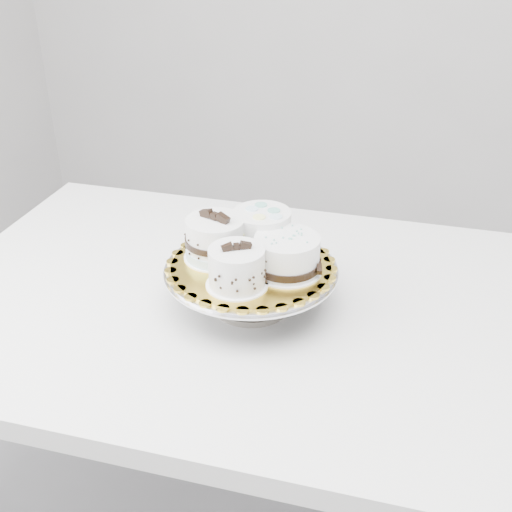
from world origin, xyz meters
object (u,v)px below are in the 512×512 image
(table, at_px, (249,327))
(cake_swirl, at_px, (237,268))
(cake_banded, at_px, (215,240))
(cake_stand, at_px, (251,279))
(cake_ribbon, at_px, (287,255))
(cake_dots, at_px, (262,231))
(cake_board, at_px, (251,265))

(table, relative_size, cake_swirl, 9.69)
(cake_swirl, xyz_separation_m, cake_banded, (-0.07, 0.08, 0.00))
(cake_stand, relative_size, cake_swirl, 2.40)
(cake_ribbon, bearing_deg, cake_dots, 120.32)
(cake_stand, xyz_separation_m, cake_board, (0.00, 0.00, 0.03))
(cake_ribbon, bearing_deg, cake_swirl, -150.08)
(cake_swirl, height_order, cake_banded, cake_banded)
(table, bearing_deg, cake_ribbon, -20.62)
(table, relative_size, cake_board, 4.40)
(cake_stand, distance_m, cake_swirl, 0.10)
(table, distance_m, cake_swirl, 0.22)
(table, distance_m, cake_dots, 0.21)
(table, height_order, cake_dots, cake_dots)
(cake_dots, bearing_deg, cake_ribbon, -29.02)
(table, distance_m, cake_ribbon, 0.21)
(cake_swirl, xyz_separation_m, cake_dots, (0.00, 0.14, 0.01))
(cake_swirl, height_order, cake_ribbon, cake_swirl)
(cake_swirl, relative_size, cake_dots, 1.02)
(table, bearing_deg, cake_banded, -163.23)
(cake_stand, xyz_separation_m, cake_ribbon, (0.07, -0.00, 0.06))
(cake_stand, distance_m, cake_banded, 0.10)
(cake_stand, distance_m, cake_dots, 0.10)
(cake_stand, relative_size, cake_board, 1.09)
(cake_banded, height_order, cake_ribbon, cake_banded)
(cake_swirl, bearing_deg, cake_board, 58.06)
(table, xyz_separation_m, cake_board, (0.01, -0.03, 0.16))
(cake_ribbon, bearing_deg, table, 144.99)
(cake_board, bearing_deg, table, 116.70)
(cake_board, relative_size, cake_banded, 2.18)
(cake_board, xyz_separation_m, cake_dots, (0.00, 0.06, 0.04))
(cake_stand, distance_m, cake_ribbon, 0.09)
(table, xyz_separation_m, cake_swirl, (0.01, -0.10, 0.20))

